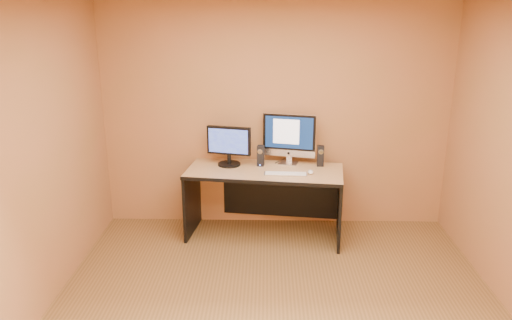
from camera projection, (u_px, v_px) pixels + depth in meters
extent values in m
plane|color=brown|center=(277.00, 317.00, 4.22)|extent=(4.00, 4.00, 0.00)
cube|color=silver|center=(286.00, 174.00, 5.34)|extent=(0.47, 0.15, 0.02)
ellipsoid|color=white|center=(311.00, 172.00, 5.38)|extent=(0.07, 0.11, 0.04)
cylinder|color=black|center=(289.00, 161.00, 5.79)|extent=(0.04, 0.23, 0.01)
cylinder|color=black|center=(280.00, 161.00, 5.80)|extent=(0.11, 0.16, 0.01)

